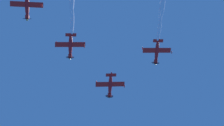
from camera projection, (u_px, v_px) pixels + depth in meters
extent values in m
ellipsoid|color=red|center=(110.00, 85.00, 95.35)|extent=(2.83, 7.46, 1.77)
cylinder|color=red|center=(109.00, 95.00, 96.28)|extent=(1.56, 1.23, 1.44)
cone|color=yellow|center=(109.00, 97.00, 96.48)|extent=(0.80, 0.88, 0.70)
cylinder|color=#3F3F47|center=(109.00, 96.00, 96.43)|extent=(3.01, 0.59, 3.03)
cube|color=red|center=(110.00, 84.00, 95.12)|extent=(9.29, 3.41, 2.19)
ellipsoid|color=red|center=(96.00, 82.00, 95.92)|extent=(0.51, 1.04, 0.38)
ellipsoid|color=red|center=(124.00, 86.00, 94.31)|extent=(0.51, 1.04, 0.38)
cube|color=red|center=(111.00, 75.00, 94.51)|extent=(3.41, 1.65, 0.86)
cube|color=red|center=(111.00, 74.00, 95.02)|extent=(0.63, 1.25, 1.30)
ellipsoid|color=#1E232D|center=(110.00, 85.00, 95.88)|extent=(1.22, 1.80, 0.96)
ellipsoid|color=red|center=(70.00, 45.00, 93.07)|extent=(2.88, 7.46, 1.65)
cylinder|color=red|center=(70.00, 56.00, 94.07)|extent=(1.59, 1.23, 1.45)
cone|color=yellow|center=(70.00, 58.00, 94.28)|extent=(0.81, 0.88, 0.70)
cylinder|color=#3F3F47|center=(70.00, 57.00, 94.23)|extent=(3.08, 0.57, 3.11)
cube|color=red|center=(70.00, 45.00, 92.83)|extent=(9.21, 3.39, 2.52)
ellipsoid|color=red|center=(57.00, 43.00, 93.80)|extent=(0.52, 1.04, 0.36)
ellipsoid|color=red|center=(84.00, 46.00, 91.86)|extent=(0.52, 1.04, 0.36)
cube|color=red|center=(71.00, 35.00, 92.16)|extent=(3.39, 1.65, 0.97)
cube|color=red|center=(72.00, 34.00, 92.66)|extent=(0.67, 1.24, 1.27)
ellipsoid|color=#1E232D|center=(71.00, 46.00, 93.59)|extent=(1.24, 1.80, 0.95)
ellipsoid|color=red|center=(157.00, 51.00, 94.26)|extent=(2.84, 7.46, 1.80)
cylinder|color=red|center=(156.00, 61.00, 95.19)|extent=(1.59, 1.23, 1.47)
cone|color=yellow|center=(155.00, 63.00, 95.39)|extent=(0.81, 0.88, 0.71)
cylinder|color=#3F3F47|center=(155.00, 63.00, 95.35)|extent=(3.07, 0.57, 3.10)
cube|color=red|center=(157.00, 50.00, 94.03)|extent=(9.22, 3.39, 2.50)
ellipsoid|color=red|center=(142.00, 48.00, 94.98)|extent=(0.51, 1.04, 0.38)
ellipsoid|color=red|center=(172.00, 52.00, 93.08)|extent=(0.51, 1.04, 0.38)
cube|color=red|center=(158.00, 41.00, 93.43)|extent=(3.39, 1.65, 0.97)
cube|color=red|center=(158.00, 40.00, 93.93)|extent=(0.66, 1.24, 1.29)
ellipsoid|color=#1E232D|center=(157.00, 52.00, 94.79)|extent=(1.24, 1.80, 0.98)
ellipsoid|color=red|center=(27.00, 5.00, 87.33)|extent=(2.81, 7.47, 1.73)
cylinder|color=red|center=(27.00, 17.00, 88.26)|extent=(1.52, 1.25, 1.40)
cone|color=yellow|center=(27.00, 19.00, 88.46)|extent=(0.78, 0.89, 0.68)
cylinder|color=#3F3F47|center=(27.00, 19.00, 88.41)|extent=(2.93, 0.61, 2.96)
cube|color=red|center=(27.00, 4.00, 87.09)|extent=(9.35, 3.42, 1.83)
ellipsoid|color=red|center=(12.00, 3.00, 87.73)|extent=(0.50, 1.04, 0.37)
ellipsoid|color=red|center=(42.00, 6.00, 86.46)|extent=(0.50, 1.04, 0.37)
ellipsoid|color=#1E232D|center=(28.00, 6.00, 87.86)|extent=(1.20, 1.81, 0.93)
ellipsoid|color=white|center=(72.00, 22.00, 90.92)|extent=(2.90, 8.65, 1.40)
ellipsoid|color=white|center=(72.00, 0.00, 88.79)|extent=(3.34, 8.75, 1.85)
ellipsoid|color=white|center=(159.00, 28.00, 91.93)|extent=(2.90, 8.65, 1.40)
ellipsoid|color=white|center=(162.00, 6.00, 90.02)|extent=(3.34, 8.75, 1.85)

